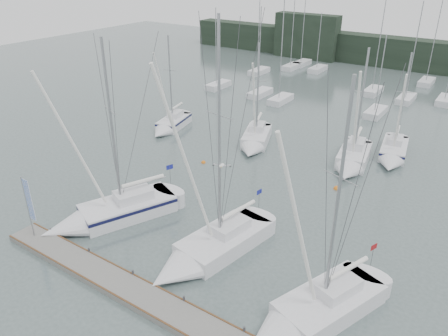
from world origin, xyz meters
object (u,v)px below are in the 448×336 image
object	(u,v)px
sailboat_mid_c	(351,162)
buoy_c	(203,163)
sailboat_mid_d	(393,154)
sailboat_near_right	(304,318)
buoy_b	(337,189)
sailboat_near_left	(104,215)
sailboat_mid_b	(254,142)
sailboat_near_center	(202,254)
dock_banner	(29,203)
sailboat_mid_a	(169,126)

from	to	relation	value
sailboat_mid_c	buoy_c	bearing A→B (deg)	-159.87
sailboat_mid_d	buoy_c	xyz separation A→B (m)	(-14.73, -10.89, -0.53)
sailboat_near_right	buoy_b	xyz separation A→B (m)	(-4.12, 15.55, -0.56)
sailboat_near_left	buoy_c	size ratio (longest dim) A/B	32.27
sailboat_mid_d	sailboat_mid_b	bearing A→B (deg)	-168.32
sailboat_near_left	sailboat_mid_c	size ratio (longest dim) A/B	1.23
sailboat_near_center	sailboat_mid_d	size ratio (longest dim) A/B	1.51
sailboat_near_left	sailboat_mid_d	distance (m)	27.54
sailboat_near_right	buoy_b	world-z (taller)	sailboat_near_right
sailboat_mid_d	dock_banner	bearing A→B (deg)	-130.79
sailboat_mid_c	sailboat_mid_d	bearing A→B (deg)	46.66
sailboat_mid_a	sailboat_mid_d	world-z (taller)	sailboat_mid_a
buoy_c	dock_banner	xyz separation A→B (m)	(-2.05, -16.67, 3.11)
sailboat_near_right	sailboat_mid_c	bearing A→B (deg)	123.30
sailboat_mid_c	dock_banner	distance (m)	27.56
sailboat_near_right	buoy_c	world-z (taller)	sailboat_near_right
sailboat_near_center	sailboat_mid_a	xyz separation A→B (m)	(-17.07, 16.67, -0.00)
dock_banner	buoy_b	bearing A→B (deg)	52.17
dock_banner	sailboat_mid_d	bearing A→B (deg)	58.43
buoy_b	buoy_c	distance (m)	12.68
sailboat_near_right	sailboat_mid_b	bearing A→B (deg)	147.46
sailboat_near_center	sailboat_mid_a	world-z (taller)	sailboat_near_center
sailboat_mid_a	buoy_c	xyz separation A→B (m)	(8.29, -4.72, -0.55)
sailboat_mid_c	sailboat_mid_d	world-z (taller)	sailboat_mid_c
sailboat_near_left	dock_banner	size ratio (longest dim) A/B	3.14
sailboat_mid_a	buoy_c	distance (m)	9.55
sailboat_near_left	sailboat_near_center	size ratio (longest dim) A/B	0.88
sailboat_near_center	sailboat_near_right	size ratio (longest dim) A/B	1.13
sailboat_near_right	dock_banner	xyz separation A→B (m)	(-18.66, -3.34, 2.55)
sailboat_mid_a	sailboat_mid_c	world-z (taller)	sailboat_mid_c
sailboat_mid_b	sailboat_mid_c	bearing A→B (deg)	-15.52
sailboat_near_left	sailboat_near_right	xyz separation A→B (m)	(16.57, -0.93, -0.06)
sailboat_mid_b	buoy_c	world-z (taller)	sailboat_mid_b
sailboat_mid_b	sailboat_mid_c	xyz separation A→B (m)	(9.95, 0.87, 0.06)
dock_banner	sailboat_near_right	bearing A→B (deg)	9.91
sailboat_near_left	sailboat_near_right	size ratio (longest dim) A/B	0.99
sailboat_near_center	buoy_c	world-z (taller)	sailboat_near_center
buoy_b	sailboat_mid_d	bearing A→B (deg)	75.50
buoy_c	buoy_b	bearing A→B (deg)	10.05
sailboat_near_center	sailboat_mid_a	bearing A→B (deg)	145.70
sailboat_mid_b	dock_banner	size ratio (longest dim) A/B	2.43
sailboat_mid_d	sailboat_mid_c	bearing A→B (deg)	-133.22
sailboat_near_center	sailboat_near_right	distance (m)	7.95
sailboat_mid_c	dock_banner	size ratio (longest dim) A/B	2.54
sailboat_mid_d	buoy_b	xyz separation A→B (m)	(-2.24, -8.68, -0.53)
sailboat_mid_b	buoy_c	size ratio (longest dim) A/B	25.02
buoy_c	sailboat_near_right	bearing A→B (deg)	-38.76
sailboat_near_left	sailboat_mid_d	world-z (taller)	sailboat_near_left
dock_banner	buoy_c	bearing A→B (deg)	82.75
sailboat_mid_b	buoy_b	world-z (taller)	sailboat_mid_b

